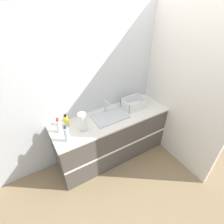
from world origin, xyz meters
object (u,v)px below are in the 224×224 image
at_px(dish_rack, 134,104).
at_px(bottle_yellow, 66,121).
at_px(bottle_white_spray, 59,126).
at_px(bottle_clear, 67,134).
at_px(sink, 110,116).
at_px(paper_towel_roll, 83,121).

relative_size(dish_rack, bottle_yellow, 1.84).
bearing_deg(bottle_white_spray, dish_rack, -1.00).
bearing_deg(bottle_white_spray, bottle_clear, -81.08).
xyz_separation_m(sink, bottle_white_spray, (-0.81, 0.06, 0.09)).
xyz_separation_m(dish_rack, bottle_yellow, (-1.18, 0.11, 0.03)).
bearing_deg(bottle_clear, paper_towel_roll, 22.62).
bearing_deg(paper_towel_roll, sink, 6.12).
distance_m(paper_towel_roll, bottle_white_spray, 0.34).
relative_size(sink, bottle_white_spray, 2.24).
distance_m(sink, dish_rack, 0.51).
distance_m(bottle_yellow, bottle_white_spray, 0.16).
height_order(bottle_yellow, bottle_white_spray, bottle_white_spray).
bearing_deg(sink, bottle_clear, -167.50).
xyz_separation_m(paper_towel_roll, dish_rack, (0.99, 0.09, -0.08)).
relative_size(dish_rack, bottle_clear, 1.37).
relative_size(paper_towel_roll, dish_rack, 0.74).
xyz_separation_m(sink, dish_rack, (0.50, 0.04, 0.04)).
distance_m(sink, bottle_white_spray, 0.82).
relative_size(paper_towel_roll, bottle_white_spray, 1.12).
bearing_deg(bottle_yellow, paper_towel_roll, -47.53).
height_order(dish_rack, bottle_white_spray, bottle_white_spray).
bearing_deg(dish_rack, bottle_clear, -170.63).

